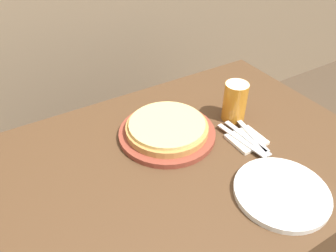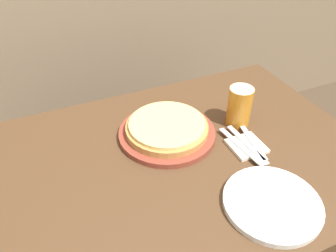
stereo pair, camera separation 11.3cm
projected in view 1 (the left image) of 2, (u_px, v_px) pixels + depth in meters
The scene contains 8 objects.
dining_table at pixel (183, 221), 1.29m from camera, with size 1.24×0.88×0.71m.
pizza_on_board at pixel (168, 129), 1.14m from camera, with size 0.34×0.34×0.06m.
beer_glass at pixel (235, 100), 1.19m from camera, with size 0.09×0.09×0.15m.
dinner_plate at pixel (281, 192), 0.94m from camera, with size 0.27×0.27×0.02m.
napkin_stack at pixel (246, 140), 1.13m from camera, with size 0.11×0.11×0.01m.
fork at pixel (241, 140), 1.11m from camera, with size 0.04×0.21×0.00m.
dinner_knife at pixel (247, 138), 1.12m from camera, with size 0.02×0.21×0.00m.
spoon at pixel (252, 135), 1.13m from camera, with size 0.05×0.18×0.00m.
Camera 1 is at (-0.46, -0.64, 1.44)m, focal length 35.00 mm.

